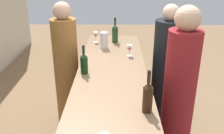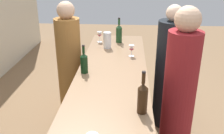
% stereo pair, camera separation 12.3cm
% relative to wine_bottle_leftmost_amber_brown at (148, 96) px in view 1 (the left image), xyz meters
% --- Properties ---
extents(bar_counter, '(2.60, 0.69, 0.96)m').
position_rel_wine_bottle_leftmost_amber_brown_xyz_m(bar_counter, '(0.71, 0.27, -0.60)').
color(bar_counter, brown).
rests_on(bar_counter, ground).
extents(wine_bottle_leftmost_amber_brown, '(0.07, 0.07, 0.32)m').
position_rel_wine_bottle_leftmost_amber_brown_xyz_m(wine_bottle_leftmost_amber_brown, '(0.00, 0.00, 0.00)').
color(wine_bottle_leftmost_amber_brown, '#331E0F').
rests_on(wine_bottle_leftmost_amber_brown, bar_counter).
extents(wine_bottle_second_left_dark_green, '(0.07, 0.07, 0.28)m').
position_rel_wine_bottle_leftmost_amber_brown_xyz_m(wine_bottle_second_left_dark_green, '(0.67, 0.53, -0.02)').
color(wine_bottle_second_left_dark_green, black).
rests_on(wine_bottle_second_left_dark_green, bar_counter).
extents(wine_bottle_center_olive_green, '(0.08, 0.08, 0.33)m').
position_rel_wine_bottle_leftmost_amber_brown_xyz_m(wine_bottle_center_olive_green, '(1.69, 0.24, 0.00)').
color(wine_bottle_center_olive_green, '#193D1E').
rests_on(wine_bottle_center_olive_green, bar_counter).
extents(wine_glass_near_left, '(0.07, 0.07, 0.13)m').
position_rel_wine_bottle_leftmost_amber_brown_xyz_m(wine_glass_near_left, '(1.16, 0.07, -0.03)').
color(wine_glass_near_left, white).
rests_on(wine_glass_near_left, bar_counter).
extents(wine_glass_near_right, '(0.07, 0.07, 0.14)m').
position_rel_wine_bottle_leftmost_amber_brown_xyz_m(wine_glass_near_right, '(1.68, 0.50, -0.02)').
color(wine_glass_near_right, white).
rests_on(wine_glass_near_right, bar_counter).
extents(water_pitcher, '(0.10, 0.10, 0.20)m').
position_rel_wine_bottle_leftmost_amber_brown_xyz_m(water_pitcher, '(1.44, 0.37, -0.02)').
color(water_pitcher, silver).
rests_on(water_pitcher, bar_counter).
extents(person_left_guest, '(0.39, 0.39, 1.63)m').
position_rel_wine_bottle_leftmost_amber_brown_xyz_m(person_left_guest, '(0.57, -0.38, -0.31)').
color(person_left_guest, maroon).
rests_on(person_left_guest, ground).
extents(person_center_guest, '(0.36, 0.36, 1.53)m').
position_rel_wine_bottle_leftmost_amber_brown_xyz_m(person_center_guest, '(1.28, -0.39, -0.37)').
color(person_center_guest, black).
rests_on(person_center_guest, ground).
extents(person_right_guest, '(0.34, 0.34, 1.54)m').
position_rel_wine_bottle_leftmost_amber_brown_xyz_m(person_right_guest, '(1.40, 0.86, -0.36)').
color(person_right_guest, '#9E6B33').
rests_on(person_right_guest, ground).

